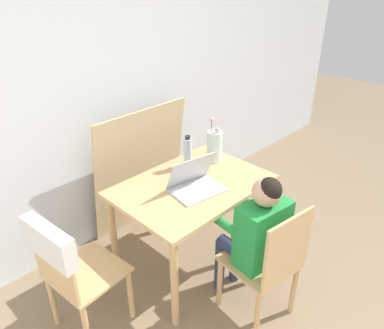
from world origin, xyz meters
TOP-DOWN VIEW (x-y plane):
  - wall_back at (0.00, 2.23)m, footprint 6.40×0.05m
  - dining_table at (-0.06, 1.40)m, footprint 1.05×0.73m
  - chair_occupied at (-0.09, 0.73)m, footprint 0.45×0.45m
  - chair_spare at (-1.01, 1.47)m, footprint 0.47×0.44m
  - person_seated at (-0.07, 0.84)m, footprint 0.38×0.46m
  - laptop at (-0.10, 1.34)m, footprint 0.38×0.31m
  - flower_vase at (0.31, 1.53)m, footprint 0.12×0.12m
  - water_bottle at (0.09, 1.59)m, footprint 0.06×0.06m
  - cardboard_panel at (0.02, 2.09)m, footprint 0.89×0.17m

SIDE VIEW (x-z plane):
  - chair_occupied at x=-0.09m, z-range 0.01..0.87m
  - cardboard_panel at x=0.02m, z-range 0.00..1.08m
  - chair_spare at x=-1.01m, z-range 0.15..1.01m
  - dining_table at x=-0.06m, z-range 0.26..0.98m
  - person_seated at x=-0.07m, z-range 0.12..1.14m
  - laptop at x=-0.10m, z-range 0.65..0.89m
  - water_bottle at x=0.09m, z-range 0.71..0.97m
  - flower_vase at x=0.31m, z-range 0.67..1.02m
  - wall_back at x=0.00m, z-range 0.00..2.50m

